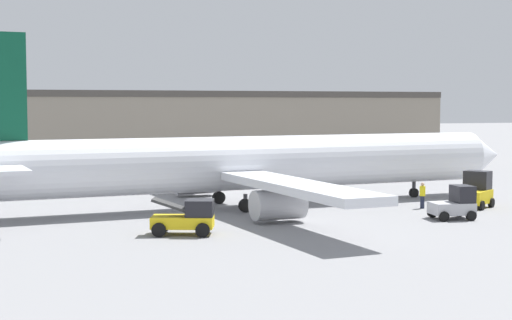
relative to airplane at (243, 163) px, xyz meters
name	(u,v)px	position (x,y,z in m)	size (l,w,h in m)	color
ground_plane	(256,206)	(1.02, 0.08, -3.07)	(400.00, 400.00, 0.00)	gray
terminal_building	(104,130)	(-4.37, 35.28, 1.26)	(78.36, 11.22, 8.64)	gray
airplane	(243,163)	(0.00, 0.00, 0.00)	(44.42, 36.06, 11.59)	silver
ground_crew_worker	(422,195)	(11.54, -4.69, -2.11)	(0.40, 0.40, 1.81)	#1E2338
baggage_tug	(455,204)	(10.84, -9.72, -2.12)	(2.80, 2.38, 2.11)	#B2B2B7
belt_loader_truck	(187,217)	(-6.50, -9.93, -2.10)	(3.78, 2.99, 2.04)	yellow
pushback_tug	(475,191)	(15.28, -5.41, -1.95)	(3.30, 3.21, 2.53)	yellow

